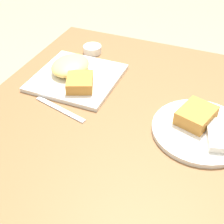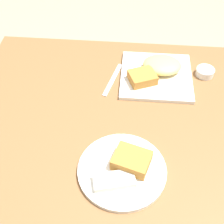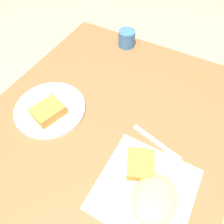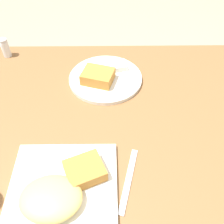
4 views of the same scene
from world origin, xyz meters
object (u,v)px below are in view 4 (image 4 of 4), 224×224
object	(u,v)px
plate_square_near	(62,190)
plate_oval_far	(104,77)
salt_shaker	(6,49)
butter_knife	(128,180)

from	to	relation	value
plate_square_near	plate_oval_far	world-z (taller)	plate_square_near
plate_square_near	salt_shaker	xyz separation A→B (m)	(-0.29, 0.60, 0.01)
plate_square_near	plate_oval_far	size ratio (longest dim) A/B	1.03
plate_square_near	butter_knife	distance (m)	0.17
butter_knife	plate_oval_far	bearing A→B (deg)	23.60
plate_square_near	butter_knife	size ratio (longest dim) A/B	1.44
plate_oval_far	salt_shaker	xyz separation A→B (m)	(-0.40, 0.16, 0.02)
plate_square_near	salt_shaker	size ratio (longest dim) A/B	3.62
plate_oval_far	salt_shaker	size ratio (longest dim) A/B	3.52
plate_oval_far	salt_shaker	distance (m)	0.43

